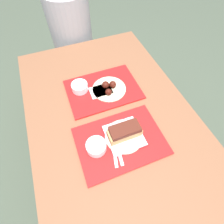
{
  "coord_description": "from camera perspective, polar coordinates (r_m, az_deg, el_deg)",
  "views": [
    {
      "loc": [
        -0.2,
        -0.52,
        1.59
      ],
      "look_at": [
        0.0,
        0.01,
        0.77
      ],
      "focal_mm": 28.0,
      "sensor_mm": 36.0,
      "label": 1
    }
  ],
  "objects": [
    {
      "name": "ground_plane",
      "position": [
        1.68,
        0.02,
        -15.01
      ],
      "size": [
        12.0,
        12.0,
        0.0
      ],
      "primitive_type": "plane",
      "color": "#424C3D"
    },
    {
      "name": "picnic_table",
      "position": [
        1.1,
        0.03,
        -3.97
      ],
      "size": [
        0.96,
        1.54,
        0.73
      ],
      "color": "brown",
      "rests_on": "ground_plane"
    },
    {
      "name": "picnic_bench_far",
      "position": [
        1.93,
        -11.06,
        16.54
      ],
      "size": [
        0.91,
        0.28,
        0.47
      ],
      "color": "brown",
      "rests_on": "ground_plane"
    },
    {
      "name": "tray_near",
      "position": [
        0.95,
        2.72,
        -9.4
      ],
      "size": [
        0.46,
        0.33,
        0.01
      ],
      "color": "red",
      "rests_on": "picnic_table"
    },
    {
      "name": "tray_far",
      "position": [
        1.15,
        -2.95,
        7.36
      ],
      "size": [
        0.46,
        0.33,
        0.01
      ],
      "color": "red",
      "rests_on": "picnic_table"
    },
    {
      "name": "bowl_coleslaw_near",
      "position": [
        0.9,
        -5.17,
        -11.1
      ],
      "size": [
        0.1,
        0.1,
        0.05
      ],
      "color": "white",
      "rests_on": "tray_near"
    },
    {
      "name": "brisket_sandwich_plate",
      "position": [
        0.92,
        4.06,
        -6.96
      ],
      "size": [
        0.2,
        0.2,
        0.09
      ],
      "color": "beige",
      "rests_on": "tray_near"
    },
    {
      "name": "plastic_fork_near",
      "position": [
        0.91,
        0.74,
        -12.66
      ],
      "size": [
        0.05,
        0.17,
        0.0
      ],
      "color": "white",
      "rests_on": "tray_near"
    },
    {
      "name": "plastic_knife_near",
      "position": [
        0.92,
        2.05,
        -12.19
      ],
      "size": [
        0.04,
        0.17,
        0.0
      ],
      "color": "white",
      "rests_on": "tray_near"
    },
    {
      "name": "condiment_packet",
      "position": [
        0.97,
        2.29,
        -5.04
      ],
      "size": [
        0.04,
        0.03,
        0.01
      ],
      "color": "teal",
      "rests_on": "tray_near"
    },
    {
      "name": "bowl_coleslaw_far",
      "position": [
        1.14,
        -10.5,
        8.14
      ],
      "size": [
        0.1,
        0.1,
        0.05
      ],
      "color": "white",
      "rests_on": "tray_far"
    },
    {
      "name": "wings_plate_far",
      "position": [
        1.13,
        -0.97,
        7.86
      ],
      "size": [
        0.22,
        0.22,
        0.05
      ],
      "color": "beige",
      "rests_on": "tray_far"
    },
    {
      "name": "napkin_far",
      "position": [
        1.13,
        -3.46,
        6.97
      ],
      "size": [
        0.14,
        0.1,
        0.01
      ],
      "color": "white",
      "rests_on": "tray_far"
    },
    {
      "name": "person_seated_across",
      "position": [
        1.72,
        -13.6,
        26.18
      ],
      "size": [
        0.36,
        0.36,
        0.74
      ],
      "color": "#9E9EA3",
      "rests_on": "picnic_bench_far"
    }
  ]
}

